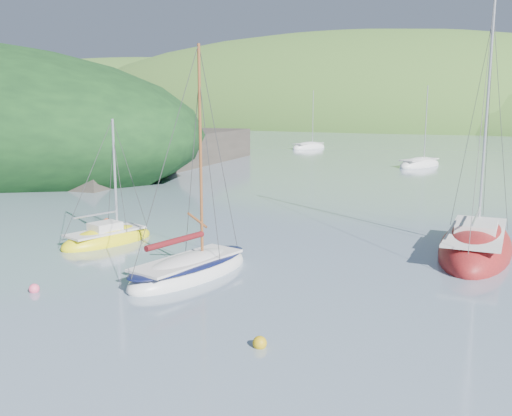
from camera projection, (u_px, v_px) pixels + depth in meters
The scene contains 8 objects.
ground at pixel (142, 329), 17.48m from camera, with size 700.00×700.00×0.00m, color slate.
shoreline_hills at pixel (507, 126), 169.00m from camera, with size 690.00×135.00×56.00m.
daysailer_white at pixel (190, 270), 22.81m from camera, with size 3.04×6.55×9.73m.
sloop_red at pixel (475, 248), 26.20m from camera, with size 3.91×9.32×13.44m.
sailboat_yellow at pixel (107, 239), 28.18m from camera, with size 2.94×5.30×6.65m.
distant_sloop_a at pixel (420, 165), 61.89m from camera, with size 4.32×7.00×9.42m.
distant_sloop_c at pixel (309, 147), 86.22m from camera, with size 4.26×6.99×9.42m.
mooring_buoys at pixel (123, 262), 24.32m from camera, with size 16.22×10.51×0.45m.
Camera 1 is at (11.30, -12.54, 6.82)m, focal length 40.00 mm.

